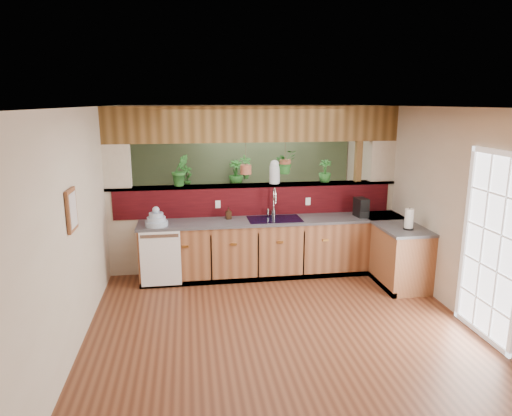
{
  "coord_description": "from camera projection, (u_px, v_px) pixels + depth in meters",
  "views": [
    {
      "loc": [
        -1.05,
        -5.71,
        2.66
      ],
      "look_at": [
        -0.08,
        0.7,
        1.15
      ],
      "focal_mm": 32.0,
      "sensor_mm": 36.0,
      "label": 1
    }
  ],
  "objects": [
    {
      "name": "framed_print",
      "position": [
        72.0,
        210.0,
        4.8
      ],
      "size": [
        0.04,
        0.35,
        0.45
      ],
      "color": "brown",
      "rests_on": "wall_left"
    },
    {
      "name": "shelving_console",
      "position": [
        219.0,
        212.0,
        9.2
      ],
      "size": [
        1.58,
        1.02,
        1.03
      ],
      "primitive_type": "cube",
      "rotation": [
        0.0,
        0.0,
        0.43
      ],
      "color": "black",
      "rests_on": "ground"
    },
    {
      "name": "hanging_plant_b",
      "position": [
        285.0,
        152.0,
        7.19
      ],
      "size": [
        0.42,
        0.4,
        0.49
      ],
      "color": "brown",
      "rests_on": "header_beam"
    },
    {
      "name": "header_beam",
      "position": [
        255.0,
        124.0,
        7.02
      ],
      "size": [
        4.6,
        0.15,
        0.55
      ],
      "primitive_type": "cube",
      "color": "brown",
      "rests_on": "ground"
    },
    {
      "name": "hanging_plant_a",
      "position": [
        246.0,
        160.0,
        7.13
      ],
      "size": [
        0.23,
        0.2,
        0.5
      ],
      "color": "brown",
      "rests_on": "header_beam"
    },
    {
      "name": "french_door",
      "position": [
        490.0,
        250.0,
        5.09
      ],
      "size": [
        0.06,
        1.02,
        2.16
      ],
      "primitive_type": "cube",
      "color": "white",
      "rests_on": "ground"
    },
    {
      "name": "navy_sink",
      "position": [
        274.0,
        224.0,
        7.04
      ],
      "size": [
        0.82,
        0.5,
        0.18
      ],
      "color": "black",
      "rests_on": "countertop"
    },
    {
      "name": "dish_stack",
      "position": [
        156.0,
        220.0,
        6.62
      ],
      "size": [
        0.33,
        0.33,
        0.29
      ],
      "color": "#99ACC5",
      "rests_on": "countertop"
    },
    {
      "name": "wall_back",
      "position": [
        239.0,
        170.0,
        9.33
      ],
      "size": [
        4.6,
        0.02,
        2.6
      ],
      "primitive_type": "cube",
      "color": "beige",
      "rests_on": "ground"
    },
    {
      "name": "dishwasher",
      "position": [
        161.0,
        259.0,
        6.57
      ],
      "size": [
        0.58,
        0.03,
        0.82
      ],
      "color": "white",
      "rests_on": "ground"
    },
    {
      "name": "wall_right",
      "position": [
        434.0,
        203.0,
        6.29
      ],
      "size": [
        0.02,
        7.0,
        2.6
      ],
      "primitive_type": "cube",
      "color": "beige",
      "rests_on": "ground"
    },
    {
      "name": "floor_plant",
      "position": [
        271.0,
        231.0,
        8.27
      ],
      "size": [
        0.83,
        0.77,
        0.77
      ],
      "primitive_type": "imported",
      "rotation": [
        0.0,
        0.0,
        0.3
      ],
      "color": "#235E22",
      "rests_on": "ground"
    },
    {
      "name": "wall_left",
      "position": [
        87.0,
        215.0,
        5.62
      ],
      "size": [
        0.02,
        7.0,
        2.6
      ],
      "primitive_type": "cube",
      "color": "beige",
      "rests_on": "ground"
    },
    {
      "name": "glass_jar",
      "position": [
        275.0,
        172.0,
        7.24
      ],
      "size": [
        0.17,
        0.17,
        0.38
      ],
      "color": "silver",
      "rests_on": "pass_through_ledge"
    },
    {
      "name": "ledge_plant_left",
      "position": [
        180.0,
        170.0,
        7.01
      ],
      "size": [
        0.33,
        0.31,
        0.49
      ],
      "primitive_type": "imported",
      "rotation": [
        0.0,
        0.0,
        0.41
      ],
      "color": "#235E22",
      "rests_on": "pass_through_ledge"
    },
    {
      "name": "soap_dispenser",
      "position": [
        229.0,
        213.0,
        7.01
      ],
      "size": [
        0.09,
        0.09,
        0.18
      ],
      "primitive_type": "imported",
      "rotation": [
        0.0,
        0.0,
        0.1
      ],
      "color": "#362113",
      "rests_on": "countertop"
    },
    {
      "name": "pass_through_partition",
      "position": [
        257.0,
        196.0,
        7.28
      ],
      "size": [
        4.6,
        0.21,
        2.6
      ],
      "color": "beige",
      "rests_on": "ground"
    },
    {
      "name": "coffee_maker",
      "position": [
        361.0,
        208.0,
        7.14
      ],
      "size": [
        0.16,
        0.27,
        0.3
      ],
      "rotation": [
        0.0,
        0.0,
        0.11
      ],
      "color": "black",
      "rests_on": "countertop"
    },
    {
      "name": "faucet",
      "position": [
        274.0,
        201.0,
        7.12
      ],
      "size": [
        0.21,
        0.21,
        0.47
      ],
      "color": "#B7B7B2",
      "rests_on": "countertop"
    },
    {
      "name": "ground",
      "position": [
        269.0,
        301.0,
        6.25
      ],
      "size": [
        4.6,
        7.0,
        0.01
      ],
      "primitive_type": "cube",
      "color": "#5A2F1C",
      "rests_on": "ground"
    },
    {
      "name": "countertop",
      "position": [
        312.0,
        247.0,
        7.11
      ],
      "size": [
        4.14,
        1.52,
        0.9
      ],
      "color": "brown",
      "rests_on": "ground"
    },
    {
      "name": "paper_towel",
      "position": [
        409.0,
        219.0,
        6.44
      ],
      "size": [
        0.15,
        0.15,
        0.31
      ],
      "color": "black",
      "rests_on": "countertop"
    },
    {
      "name": "ledge_plant_right",
      "position": [
        325.0,
        171.0,
        7.36
      ],
      "size": [
        0.26,
        0.26,
        0.36
      ],
      "primitive_type": "imported",
      "rotation": [
        0.0,
        0.0,
        -0.34
      ],
      "color": "#235E22",
      "rests_on": "pass_through_ledge"
    },
    {
      "name": "pass_through_ledge",
      "position": [
        255.0,
        185.0,
        7.24
      ],
      "size": [
        4.6,
        0.21,
        0.04
      ],
      "primitive_type": "cube",
      "color": "brown",
      "rests_on": "ground"
    },
    {
      "name": "wall_front",
      "position": [
        381.0,
        348.0,
        2.59
      ],
      "size": [
        4.6,
        0.02,
        2.6
      ],
      "primitive_type": "cube",
      "color": "beige",
      "rests_on": "ground"
    },
    {
      "name": "shelf_plant_a",
      "position": [
        187.0,
        176.0,
        8.94
      ],
      "size": [
        0.28,
        0.23,
        0.45
      ],
      "primitive_type": "imported",
      "rotation": [
        0.0,
        0.0,
        0.37
      ],
      "color": "#235E22",
      "rests_on": "shelving_console"
    },
    {
      "name": "shelf_plant_b",
      "position": [
        236.0,
        173.0,
        9.08
      ],
      "size": [
        0.32,
        0.32,
        0.52
      ],
      "primitive_type": "imported",
      "rotation": [
        0.0,
        0.0,
        0.09
      ],
      "color": "#235E22",
      "rests_on": "shelving_console"
    },
    {
      "name": "sage_backwall",
      "position": [
        240.0,
        170.0,
        9.31
      ],
      "size": [
        4.55,
        0.02,
        2.55
      ],
      "primitive_type": "cube",
      "color": "#4F6343",
      "rests_on": "ground"
    },
    {
      "name": "ceiling",
      "position": [
        271.0,
        107.0,
        5.66
      ],
      "size": [
        4.6,
        7.0,
        0.01
      ],
      "primitive_type": "cube",
      "color": "brown",
      "rests_on": "ground"
    }
  ]
}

